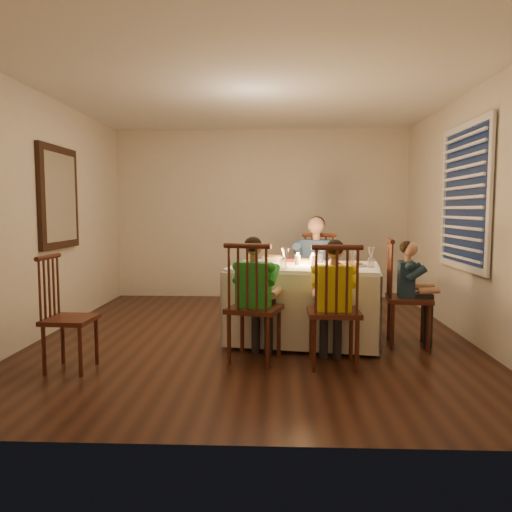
{
  "coord_description": "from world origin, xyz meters",
  "views": [
    {
      "loc": [
        0.24,
        -5.27,
        1.36
      ],
      "look_at": [
        0.02,
        0.15,
        0.86
      ],
      "focal_mm": 35.0,
      "sensor_mm": 36.0,
      "label": 1
    }
  ],
  "objects_px": {
    "chair_adult": "(315,323)",
    "child_yellow": "(333,366)",
    "dining_table": "(305,287)",
    "chair_near_left": "(254,361)",
    "chair_near_right": "(333,366)",
    "child_teal": "(407,345)",
    "adult": "(315,323)",
    "chair_extra": "(72,370)",
    "chair_end": "(407,345)",
    "child_green": "(254,361)",
    "serving_bowl": "(273,259)"
  },
  "relations": [
    {
      "from": "chair_adult",
      "to": "child_yellow",
      "type": "bearing_deg",
      "value": -73.16
    },
    {
      "from": "dining_table",
      "to": "chair_near_left",
      "type": "height_order",
      "value": "dining_table"
    },
    {
      "from": "chair_near_right",
      "to": "child_teal",
      "type": "bearing_deg",
      "value": -139.66
    },
    {
      "from": "adult",
      "to": "chair_extra",
      "type": "bearing_deg",
      "value": -124.55
    },
    {
      "from": "chair_end",
      "to": "adult",
      "type": "height_order",
      "value": "adult"
    },
    {
      "from": "child_green",
      "to": "serving_bowl",
      "type": "xyz_separation_m",
      "value": [
        0.15,
        1.08,
        0.82
      ]
    },
    {
      "from": "chair_near_left",
      "to": "adult",
      "type": "bearing_deg",
      "value": -97.52
    },
    {
      "from": "dining_table",
      "to": "child_green",
      "type": "xyz_separation_m",
      "value": [
        -0.49,
        -0.75,
        -0.57
      ]
    },
    {
      "from": "adult",
      "to": "serving_bowl",
      "type": "bearing_deg",
      "value": -123.31
    },
    {
      "from": "child_yellow",
      "to": "child_green",
      "type": "bearing_deg",
      "value": -9.83
    },
    {
      "from": "child_yellow",
      "to": "serving_bowl",
      "type": "bearing_deg",
      "value": -65.63
    },
    {
      "from": "child_green",
      "to": "child_yellow",
      "type": "xyz_separation_m",
      "value": [
        0.69,
        -0.12,
        0.0
      ]
    },
    {
      "from": "chair_adult",
      "to": "child_yellow",
      "type": "relative_size",
      "value": 0.97
    },
    {
      "from": "child_green",
      "to": "adult",
      "type": "bearing_deg",
      "value": -97.52
    },
    {
      "from": "dining_table",
      "to": "child_green",
      "type": "height_order",
      "value": "dining_table"
    },
    {
      "from": "child_yellow",
      "to": "adult",
      "type": "bearing_deg",
      "value": -88.84
    },
    {
      "from": "chair_extra",
      "to": "child_teal",
      "type": "bearing_deg",
      "value": -71.18
    },
    {
      "from": "chair_adult",
      "to": "child_yellow",
      "type": "xyz_separation_m",
      "value": [
        0.03,
        -1.64,
        0.0
      ]
    },
    {
      "from": "serving_bowl",
      "to": "child_yellow",
      "type": "bearing_deg",
      "value": -65.73
    },
    {
      "from": "adult",
      "to": "child_yellow",
      "type": "distance_m",
      "value": 1.64
    },
    {
      "from": "chair_adult",
      "to": "chair_near_left",
      "type": "bearing_deg",
      "value": -97.8
    },
    {
      "from": "chair_adult",
      "to": "chair_end",
      "type": "xyz_separation_m",
      "value": [
        0.86,
        -0.94,
        0.0
      ]
    },
    {
      "from": "dining_table",
      "to": "chair_end",
      "type": "xyz_separation_m",
      "value": [
        1.03,
        -0.17,
        -0.57
      ]
    },
    {
      "from": "chair_near_left",
      "to": "adult",
      "type": "height_order",
      "value": "adult"
    },
    {
      "from": "dining_table",
      "to": "chair_near_left",
      "type": "xyz_separation_m",
      "value": [
        -0.49,
        -0.75,
        -0.57
      ]
    },
    {
      "from": "chair_near_right",
      "to": "child_green",
      "type": "relative_size",
      "value": 0.96
    },
    {
      "from": "chair_near_left",
      "to": "chair_extra",
      "type": "distance_m",
      "value": 1.58
    },
    {
      "from": "chair_adult",
      "to": "adult",
      "type": "distance_m",
      "value": 0.0
    },
    {
      "from": "child_yellow",
      "to": "serving_bowl",
      "type": "distance_m",
      "value": 1.55
    },
    {
      "from": "adult",
      "to": "dining_table",
      "type": "bearing_deg",
      "value": -86.6
    },
    {
      "from": "chair_end",
      "to": "child_yellow",
      "type": "bearing_deg",
      "value": 137.36
    },
    {
      "from": "chair_near_right",
      "to": "serving_bowl",
      "type": "relative_size",
      "value": 4.64
    },
    {
      "from": "serving_bowl",
      "to": "child_green",
      "type": "bearing_deg",
      "value": -98.08
    },
    {
      "from": "chair_adult",
      "to": "serving_bowl",
      "type": "bearing_deg",
      "value": -123.31
    },
    {
      "from": "chair_near_left",
      "to": "child_green",
      "type": "height_order",
      "value": "child_green"
    },
    {
      "from": "chair_adult",
      "to": "child_green",
      "type": "distance_m",
      "value": 1.66
    },
    {
      "from": "child_green",
      "to": "child_yellow",
      "type": "relative_size",
      "value": 1.02
    },
    {
      "from": "adult",
      "to": "child_green",
      "type": "height_order",
      "value": "adult"
    },
    {
      "from": "dining_table",
      "to": "serving_bowl",
      "type": "xyz_separation_m",
      "value": [
        -0.34,
        0.32,
        0.26
      ]
    },
    {
      "from": "chair_near_right",
      "to": "chair_end",
      "type": "relative_size",
      "value": 1.0
    },
    {
      "from": "child_green",
      "to": "child_teal",
      "type": "distance_m",
      "value": 1.63
    },
    {
      "from": "chair_end",
      "to": "child_yellow",
      "type": "xyz_separation_m",
      "value": [
        -0.83,
        -0.7,
        0.0
      ]
    },
    {
      "from": "chair_near_left",
      "to": "child_teal",
      "type": "bearing_deg",
      "value": -143.13
    },
    {
      "from": "child_yellow",
      "to": "chair_end",
      "type": "bearing_deg",
      "value": -139.66
    },
    {
      "from": "chair_adult",
      "to": "child_yellow",
      "type": "height_order",
      "value": "child_yellow"
    },
    {
      "from": "chair_adult",
      "to": "chair_end",
      "type": "relative_size",
      "value": 1.0
    },
    {
      "from": "dining_table",
      "to": "chair_adult",
      "type": "distance_m",
      "value": 0.97
    },
    {
      "from": "child_teal",
      "to": "child_green",
      "type": "bearing_deg",
      "value": 117.93
    },
    {
      "from": "adult",
      "to": "chair_near_right",
      "type": "bearing_deg",
      "value": -73.16
    },
    {
      "from": "chair_adult",
      "to": "chair_near_right",
      "type": "relative_size",
      "value": 1.0
    }
  ]
}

